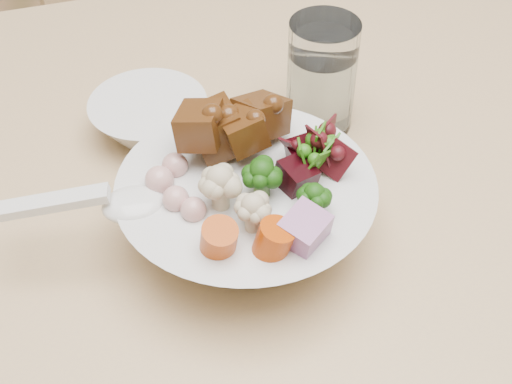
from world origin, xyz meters
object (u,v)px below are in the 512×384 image
chair_far (174,73)px  food_bowl (248,205)px  water_glass (321,80)px  side_bowl (149,118)px  dining_table (488,205)px

chair_far → food_bowl: food_bowl is taller
water_glass → side_bowl: water_glass is taller
food_bowl → dining_table: bearing=10.4°
dining_table → side_bowl: (-0.38, 0.12, 0.11)m
dining_table → water_glass: bearing=147.6°
dining_table → side_bowl: size_ratio=13.53×
dining_table → chair_far: 0.80m
dining_table → chair_far: size_ratio=2.05×
chair_far → side_bowl: (-0.08, -0.57, 0.34)m
food_bowl → side_bowl: 0.20m
chair_far → water_glass: water_glass is taller
dining_table → water_glass: size_ratio=13.68×
food_bowl → water_glass: bearing=52.8°
food_bowl → chair_far: bearing=89.6°
food_bowl → side_bowl: (-0.08, 0.18, -0.02)m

